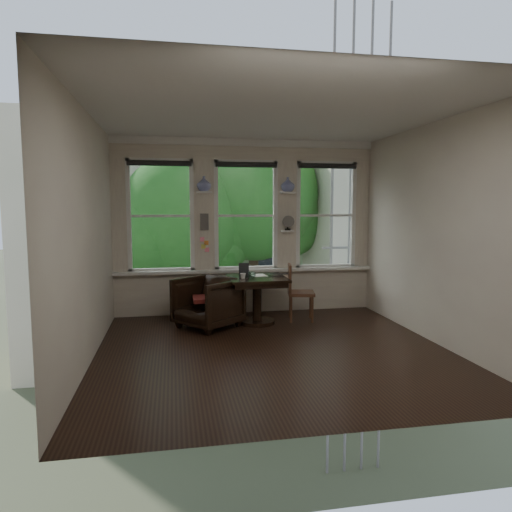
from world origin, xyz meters
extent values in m
plane|color=black|center=(0.00, 0.00, 0.00)|extent=(4.50, 4.50, 0.00)
plane|color=silver|center=(0.00, 0.00, 3.00)|extent=(4.50, 4.50, 0.00)
plane|color=beige|center=(0.00, 2.25, 1.50)|extent=(4.50, 0.00, 4.50)
plane|color=beige|center=(0.00, -2.25, 1.50)|extent=(4.50, 0.00, 4.50)
plane|color=beige|center=(-2.25, 0.00, 1.50)|extent=(0.00, 4.50, 4.50)
plane|color=beige|center=(2.25, 0.00, 1.50)|extent=(0.00, 4.50, 4.50)
cube|color=white|center=(-0.72, 2.15, 2.10)|extent=(0.26, 0.16, 0.03)
cube|color=white|center=(0.72, 2.15, 2.10)|extent=(0.26, 0.16, 0.03)
cube|color=#59544F|center=(-0.72, 2.18, 1.60)|extent=(0.14, 0.06, 0.28)
imported|color=white|center=(-0.72, 2.15, 2.24)|extent=(0.24, 0.24, 0.25)
imported|color=white|center=(0.72, 2.15, 2.24)|extent=(0.24, 0.24, 0.25)
imported|color=black|center=(-0.75, 1.28, 0.39)|extent=(1.19, 1.19, 0.78)
cube|color=maroon|center=(-0.75, 1.28, 0.45)|extent=(0.45, 0.45, 0.06)
imported|color=black|center=(0.41, 1.44, 0.76)|extent=(0.34, 0.23, 0.03)
imported|color=white|center=(-0.20, 1.27, 0.79)|extent=(0.10, 0.10, 0.08)
imported|color=white|center=(-0.06, 1.28, 0.80)|extent=(0.14, 0.14, 0.10)
cube|color=black|center=(-0.16, 1.44, 0.86)|extent=(0.17, 0.09, 0.22)
cube|color=silver|center=(0.10, 1.54, 0.75)|extent=(0.25, 0.32, 0.00)
camera|label=1|loc=(-1.26, -5.62, 1.85)|focal=32.00mm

